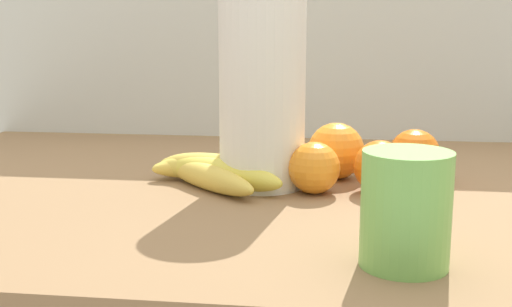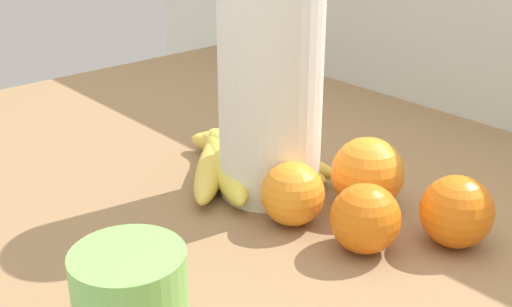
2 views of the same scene
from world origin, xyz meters
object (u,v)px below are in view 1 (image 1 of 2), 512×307
orange_front (380,167)px  paper_towel_roll (262,84)px  mug (406,209)px  orange_center (336,151)px  orange_right (414,155)px  orange_far_right (314,168)px  banana_bunch (219,170)px

orange_front → paper_towel_roll: (-0.15, 0.02, 0.10)m
mug → orange_front: bearing=91.4°
mug → paper_towel_roll: bearing=120.2°
orange_center → orange_right: 0.11m
orange_right → orange_front: 0.09m
paper_towel_roll → mug: bearing=-59.8°
orange_front → mug: (0.01, -0.26, 0.02)m
orange_center → orange_right: size_ratio=1.11×
orange_front → paper_towel_roll: bearing=173.4°
paper_towel_roll → orange_far_right: bearing=-24.8°
orange_front → paper_towel_roll: paper_towel_roll is taller
orange_far_right → paper_towel_roll: bearing=155.2°
paper_towel_roll → orange_center: bearing=28.1°
orange_front → banana_bunch: bearing=174.8°
banana_bunch → paper_towel_roll: 0.13m
orange_far_right → mug: 0.26m
orange_right → mug: 0.33m
orange_right → orange_far_right: 0.16m
orange_center → mug: bearing=-79.2°
orange_center → orange_front: 0.09m
banana_bunch → orange_right: 0.27m
orange_right → paper_towel_roll: size_ratio=0.24×
orange_center → orange_front: bearing=-51.1°
banana_bunch → paper_towel_roll: (0.06, -0.00, 0.12)m
banana_bunch → orange_center: orange_center is taller
orange_center → orange_far_right: 0.09m
orange_center → orange_far_right: (-0.03, -0.08, -0.01)m
banana_bunch → orange_far_right: (0.13, -0.03, 0.01)m
orange_right → mug: mug is taller
orange_right → orange_front: orange_right is taller
orange_center → mug: size_ratio=0.76×
orange_right → mug: (-0.04, -0.33, 0.02)m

